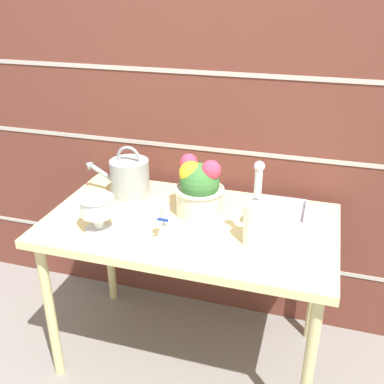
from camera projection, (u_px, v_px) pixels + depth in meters
ground_plane at (190, 353)px, 2.20m from camera, size 12.00×12.00×0.00m
brick_wall at (217, 111)px, 2.11m from camera, size 3.60×0.08×2.20m
patio_table at (190, 236)px, 1.92m from camera, size 1.21×0.69×0.74m
watering_can at (129, 177)px, 2.08m from camera, size 0.32×0.18×0.24m
crystal_pedestal_bowl at (97, 209)px, 1.77m from camera, size 0.14×0.14×0.15m
flower_planter at (199, 188)px, 1.90m from camera, size 0.21×0.21×0.26m
glass_decanter at (256, 217)px, 1.68m from camera, size 0.09×0.09×0.34m
figurine_vase at (165, 226)px, 1.71m from camera, size 0.08×0.08×0.16m
wire_tray at (276, 213)px, 1.92m from camera, size 0.25×0.23×0.04m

